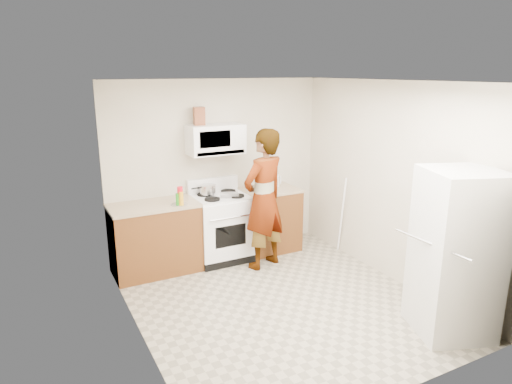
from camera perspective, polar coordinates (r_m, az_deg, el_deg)
floor at (r=5.48m, az=3.02°, el=-13.52°), size 3.60×3.60×0.00m
back_wall at (r=6.56m, az=-4.79°, el=2.97°), size 3.20×0.02×2.50m
right_wall at (r=5.95m, az=16.51°, el=1.14°), size 0.02×3.60×2.50m
cabinet_left at (r=6.19m, az=-12.48°, el=-5.82°), size 1.12×0.62×0.90m
counter_left at (r=6.04m, az=-12.73°, el=-1.67°), size 1.14×0.64×0.03m
cabinet_right at (r=6.80m, az=1.64°, el=-3.55°), size 0.80×0.62×0.90m
counter_right at (r=6.66m, az=1.67°, el=0.27°), size 0.82×0.64×0.03m
gas_range at (r=6.45m, az=-4.40°, el=-4.28°), size 0.76×0.65×1.13m
microwave at (r=6.28m, az=-5.09°, el=6.59°), size 0.76×0.38×0.40m
person at (r=6.06m, az=0.98°, el=-0.94°), size 0.80×0.66×1.89m
fridge at (r=4.98m, az=23.73°, el=-7.07°), size 0.90×0.90×1.70m
kettle at (r=6.78m, az=2.35°, el=1.42°), size 0.17×0.17×0.17m
jug at (r=6.19m, az=-7.12°, el=9.41°), size 0.16×0.16×0.24m
saucepan at (r=6.34m, az=-6.06°, el=0.31°), size 0.25×0.25×0.12m
tray at (r=6.25m, az=-3.35°, el=-0.39°), size 0.29×0.24×0.05m
bottle_spray at (r=5.90m, az=-9.45°, el=-0.49°), size 0.08×0.08×0.24m
bottle_hot_sauce at (r=5.88m, az=-9.34°, el=-0.83°), size 0.07×0.07×0.18m
bottle_green_cap at (r=5.90m, az=-9.76°, el=-0.93°), size 0.06×0.06×0.16m
pot_lid at (r=5.94m, az=-9.59°, el=-1.55°), size 0.24×0.24×0.01m
broom at (r=6.71m, az=10.69°, el=-2.84°), size 0.12×0.25×1.16m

